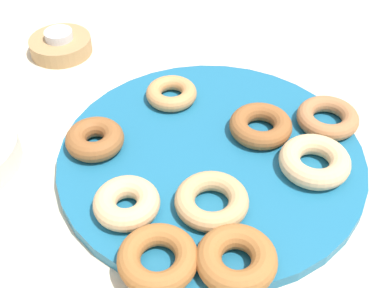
{
  "coord_description": "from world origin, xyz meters",
  "views": [
    {
      "loc": [
        -0.45,
        0.25,
        0.51
      ],
      "look_at": [
        0.0,
        0.03,
        0.05
      ],
      "focal_mm": 47.71,
      "sensor_mm": 36.0,
      "label": 1
    }
  ],
  "objects_px": {
    "donut_4": "(236,259)",
    "donut_7": "(315,161)",
    "donut_1": "(328,118)",
    "donut_3": "(170,94)",
    "donut_2": "(127,203)",
    "donut_plate": "(211,157)",
    "candle_holder": "(61,46)",
    "donut_8": "(212,201)",
    "tealight": "(59,35)",
    "donut_6": "(158,258)",
    "donut_5": "(95,139)",
    "donut_0": "(261,126)"
  },
  "relations": [
    {
      "from": "donut_4",
      "to": "donut_7",
      "type": "distance_m",
      "value": 0.19
    },
    {
      "from": "donut_1",
      "to": "donut_3",
      "type": "distance_m",
      "value": 0.24
    },
    {
      "from": "donut_2",
      "to": "donut_plate",
      "type": "bearing_deg",
      "value": -72.31
    },
    {
      "from": "donut_4",
      "to": "candle_holder",
      "type": "bearing_deg",
      "value": 5.7
    },
    {
      "from": "donut_8",
      "to": "tealight",
      "type": "distance_m",
      "value": 0.46
    },
    {
      "from": "donut_6",
      "to": "donut_8",
      "type": "distance_m",
      "value": 0.11
    },
    {
      "from": "donut_plate",
      "to": "donut_4",
      "type": "relative_size",
      "value": 4.62
    },
    {
      "from": "donut_5",
      "to": "candle_holder",
      "type": "bearing_deg",
      "value": -5.25
    },
    {
      "from": "donut_plate",
      "to": "donut_8",
      "type": "relative_size",
      "value": 4.6
    },
    {
      "from": "donut_3",
      "to": "donut_8",
      "type": "distance_m",
      "value": 0.23
    },
    {
      "from": "donut_0",
      "to": "tealight",
      "type": "xyz_separation_m",
      "value": [
        0.36,
        0.2,
        0.01
      ]
    },
    {
      "from": "donut_5",
      "to": "tealight",
      "type": "bearing_deg",
      "value": -5.25
    },
    {
      "from": "donut_7",
      "to": "donut_8",
      "type": "distance_m",
      "value": 0.15
    },
    {
      "from": "donut_6",
      "to": "tealight",
      "type": "relative_size",
      "value": 1.87
    },
    {
      "from": "donut_2",
      "to": "donut_6",
      "type": "distance_m",
      "value": 0.09
    },
    {
      "from": "donut_0",
      "to": "tealight",
      "type": "bearing_deg",
      "value": 28.82
    },
    {
      "from": "donut_2",
      "to": "donut_6",
      "type": "xyz_separation_m",
      "value": [
        -0.09,
        -0.0,
        -0.0
      ]
    },
    {
      "from": "tealight",
      "to": "donut_3",
      "type": "bearing_deg",
      "value": -154.26
    },
    {
      "from": "donut_6",
      "to": "tealight",
      "type": "height_order",
      "value": "same"
    },
    {
      "from": "donut_0",
      "to": "donut_1",
      "type": "distance_m",
      "value": 0.1
    },
    {
      "from": "candle_holder",
      "to": "tealight",
      "type": "xyz_separation_m",
      "value": [
        0.0,
        0.0,
        0.02
      ]
    },
    {
      "from": "donut_7",
      "to": "donut_8",
      "type": "height_order",
      "value": "donut_7"
    },
    {
      "from": "donut_plate",
      "to": "donut_5",
      "type": "distance_m",
      "value": 0.16
    },
    {
      "from": "donut_1",
      "to": "candle_holder",
      "type": "bearing_deg",
      "value": 37.47
    },
    {
      "from": "donut_0",
      "to": "tealight",
      "type": "height_order",
      "value": "same"
    },
    {
      "from": "donut_5",
      "to": "donut_8",
      "type": "xyz_separation_m",
      "value": [
        -0.17,
        -0.1,
        -0.0
      ]
    },
    {
      "from": "donut_2",
      "to": "donut_4",
      "type": "relative_size",
      "value": 0.9
    },
    {
      "from": "donut_plate",
      "to": "donut_1",
      "type": "bearing_deg",
      "value": -96.2
    },
    {
      "from": "donut_plate",
      "to": "donut_3",
      "type": "xyz_separation_m",
      "value": [
        0.13,
        0.0,
        0.02
      ]
    },
    {
      "from": "donut_8",
      "to": "donut_3",
      "type": "bearing_deg",
      "value": -10.88
    },
    {
      "from": "donut_1",
      "to": "donut_3",
      "type": "relative_size",
      "value": 1.15
    },
    {
      "from": "donut_7",
      "to": "donut_8",
      "type": "xyz_separation_m",
      "value": [
        0.0,
        0.15,
        -0.0
      ]
    },
    {
      "from": "donut_1",
      "to": "donut_2",
      "type": "distance_m",
      "value": 0.32
    },
    {
      "from": "donut_0",
      "to": "donut_3",
      "type": "bearing_deg",
      "value": 33.98
    },
    {
      "from": "donut_1",
      "to": "donut_4",
      "type": "distance_m",
      "value": 0.29
    },
    {
      "from": "donut_1",
      "to": "donut_6",
      "type": "bearing_deg",
      "value": 109.82
    },
    {
      "from": "donut_5",
      "to": "donut_2",
      "type": "bearing_deg",
      "value": 179.53
    },
    {
      "from": "donut_8",
      "to": "tealight",
      "type": "relative_size",
      "value": 1.89
    },
    {
      "from": "donut_8",
      "to": "donut_0",
      "type": "bearing_deg",
      "value": -53.89
    },
    {
      "from": "donut_7",
      "to": "donut_plate",
      "type": "bearing_deg",
      "value": 51.66
    },
    {
      "from": "donut_3",
      "to": "donut_7",
      "type": "distance_m",
      "value": 0.25
    },
    {
      "from": "donut_7",
      "to": "donut_0",
      "type": "bearing_deg",
      "value": 15.68
    },
    {
      "from": "donut_2",
      "to": "candle_holder",
      "type": "relative_size",
      "value": 0.76
    },
    {
      "from": "donut_6",
      "to": "candle_holder",
      "type": "distance_m",
      "value": 0.5
    },
    {
      "from": "tealight",
      "to": "donut_2",
      "type": "bearing_deg",
      "value": 176.23
    },
    {
      "from": "donut_plate",
      "to": "donut_5",
      "type": "relative_size",
      "value": 5.22
    },
    {
      "from": "donut_plate",
      "to": "tealight",
      "type": "bearing_deg",
      "value": 17.33
    },
    {
      "from": "donut_2",
      "to": "tealight",
      "type": "xyz_separation_m",
      "value": [
        0.41,
        -0.03,
        0.0
      ]
    },
    {
      "from": "donut_6",
      "to": "donut_plate",
      "type": "bearing_deg",
      "value": -45.64
    },
    {
      "from": "donut_plate",
      "to": "donut_7",
      "type": "relative_size",
      "value": 4.47
    }
  ]
}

